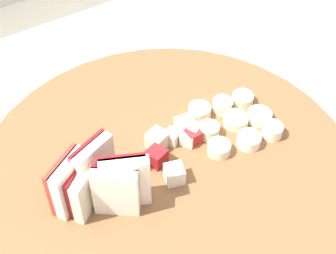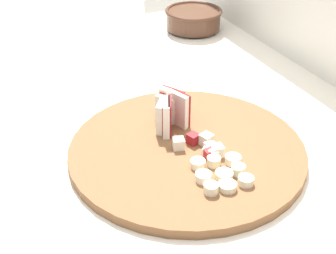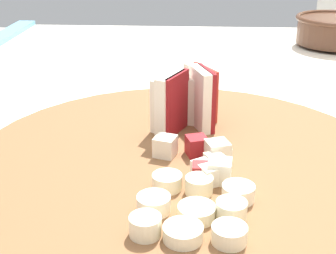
% 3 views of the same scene
% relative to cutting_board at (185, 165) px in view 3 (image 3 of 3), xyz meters
% --- Properties ---
extents(cutting_board, '(0.43, 0.43, 0.02)m').
position_rel_cutting_board_xyz_m(cutting_board, '(0.00, 0.00, 0.00)').
color(cutting_board, brown).
rests_on(cutting_board, tiled_countertop).
extents(apple_wedge_fan, '(0.10, 0.07, 0.07)m').
position_rel_cutting_board_xyz_m(apple_wedge_fan, '(-0.08, 0.00, 0.04)').
color(apple_wedge_fan, maroon).
rests_on(apple_wedge_fan, cutting_board).
extents(apple_dice_pile, '(0.08, 0.08, 0.02)m').
position_rel_cutting_board_xyz_m(apple_dice_pile, '(0.02, 0.02, 0.02)').
color(apple_dice_pile, '#A32323').
rests_on(apple_dice_pile, cutting_board).
extents(banana_slice_rows, '(0.10, 0.10, 0.02)m').
position_rel_cutting_board_xyz_m(banana_slice_rows, '(0.10, 0.01, 0.02)').
color(banana_slice_rows, beige).
rests_on(banana_slice_rows, cutting_board).
extents(ceramic_bowl, '(0.16, 0.16, 0.06)m').
position_rel_cutting_board_xyz_m(ceramic_bowl, '(-0.55, 0.29, 0.03)').
color(ceramic_bowl, '#4C2D1E').
rests_on(ceramic_bowl, tiled_countertop).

